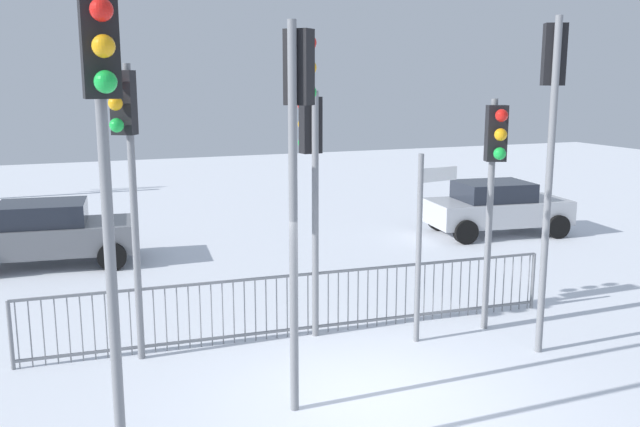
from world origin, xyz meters
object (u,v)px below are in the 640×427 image
object	(u,v)px
traffic_light_rear_right	(311,158)
traffic_light_mid_left	(126,148)
car_grey_trailing	(49,232)
direction_sign_post	(422,238)
traffic_light_foreground_right	(105,139)
traffic_light_mid_right	(551,112)
car_silver_far	(496,207)
traffic_light_foreground_left	(298,132)
traffic_light_rear_left	(494,164)

from	to	relation	value
traffic_light_rear_right	traffic_light_mid_left	world-z (taller)	traffic_light_mid_left
traffic_light_rear_right	car_grey_trailing	xyz separation A→B (m)	(-4.05, 6.29, -2.20)
traffic_light_mid_left	direction_sign_post	world-z (taller)	traffic_light_mid_left
traffic_light_foreground_right	direction_sign_post	xyz separation A→B (m)	(4.98, 2.83, -1.96)
traffic_light_mid_right	car_grey_trailing	xyz separation A→B (m)	(-7.15, 8.26, -2.97)
car_grey_trailing	car_silver_far	xyz separation A→B (m)	(11.48, -1.07, 0.00)
traffic_light_foreground_left	traffic_light_mid_left	distance (m)	2.90
traffic_light_rear_right	traffic_light_mid_left	bearing A→B (deg)	178.50
traffic_light_foreground_right	car_silver_far	xyz separation A→B (m)	(10.89, 9.03, -2.92)
traffic_light_foreground_left	car_silver_far	bearing A→B (deg)	90.56
traffic_light_mid_right	car_silver_far	xyz separation A→B (m)	(4.34, 7.19, -2.97)
direction_sign_post	car_grey_trailing	size ratio (longest dim) A/B	0.78
traffic_light_foreground_left	car_grey_trailing	xyz separation A→B (m)	(-2.96, 8.72, -2.82)
traffic_light_foreground_left	traffic_light_foreground_right	xyz separation A→B (m)	(-2.37, -1.38, 0.10)
traffic_light_foreground_left	direction_sign_post	world-z (taller)	traffic_light_foreground_left
car_grey_trailing	car_silver_far	bearing A→B (deg)	1.20
car_grey_trailing	direction_sign_post	bearing A→B (deg)	-46.01
traffic_light_mid_right	traffic_light_mid_left	size ratio (longest dim) A/B	1.15
traffic_light_mid_left	car_grey_trailing	world-z (taller)	traffic_light_mid_left
traffic_light_foreground_left	direction_sign_post	bearing A→B (deg)	77.66
traffic_light_mid_right	car_grey_trailing	world-z (taller)	traffic_light_mid_right
traffic_light_foreground_left	car_silver_far	world-z (taller)	traffic_light_foreground_left
car_grey_trailing	traffic_light_rear_right	bearing A→B (deg)	-50.68
traffic_light_rear_left	car_grey_trailing	bearing A→B (deg)	-27.25
traffic_light_mid_right	traffic_light_foreground_right	bearing A→B (deg)	-137.84
traffic_light_foreground_right	traffic_light_mid_left	bearing A→B (deg)	-101.49
car_grey_trailing	car_silver_far	world-z (taller)	same
traffic_light_mid_left	direction_sign_post	distance (m)	4.74
traffic_light_foreground_left	traffic_light_rear_right	world-z (taller)	traffic_light_foreground_left
traffic_light_foreground_left	car_grey_trailing	size ratio (longest dim) A/B	1.24
traffic_light_mid_left	car_silver_far	distance (m)	11.92
traffic_light_rear_left	traffic_light_mid_left	bearing A→B (deg)	11.23
traffic_light_mid_right	direction_sign_post	world-z (taller)	traffic_light_mid_right
direction_sign_post	car_silver_far	xyz separation A→B (m)	(5.91, 6.20, -0.96)
traffic_light_foreground_right	car_grey_trailing	world-z (taller)	traffic_light_foreground_right
traffic_light_rear_left	traffic_light_foreground_right	xyz separation A→B (m)	(-6.26, -2.78, 0.82)
car_grey_trailing	car_silver_far	distance (m)	11.53
traffic_light_rear_left	traffic_light_foreground_left	size ratio (longest dim) A/B	0.80
car_silver_far	car_grey_trailing	bearing A→B (deg)	-178.05
traffic_light_foreground_left	traffic_light_foreground_right	size ratio (longest dim) A/B	0.97
car_grey_trailing	traffic_light_mid_right	bearing A→B (deg)	-42.61
traffic_light_rear_left	direction_sign_post	world-z (taller)	traffic_light_rear_left
traffic_light_foreground_right	car_grey_trailing	size ratio (longest dim) A/B	1.27
traffic_light_mid_right	traffic_light_foreground_right	distance (m)	6.81
traffic_light_foreground_right	car_grey_trailing	distance (m)	10.53
traffic_light_mid_right	traffic_light_mid_left	world-z (taller)	traffic_light_mid_right
direction_sign_post	car_grey_trailing	bearing A→B (deg)	117.20
traffic_light_rear_right	direction_sign_post	xyz separation A→B (m)	(1.52, -0.98, -1.24)
traffic_light_mid_left	direction_sign_post	xyz separation A→B (m)	(4.42, -0.79, -1.53)
traffic_light_foreground_right	traffic_light_foreground_left	bearing A→B (deg)	-152.45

